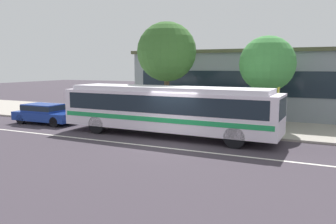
# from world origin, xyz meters

# --- Properties ---
(ground_plane) EXTENTS (120.00, 120.00, 0.00)m
(ground_plane) POSITION_xyz_m (0.00, 0.00, 0.00)
(ground_plane) COLOR #3C343D
(sidewalk_slab) EXTENTS (60.00, 8.00, 0.12)m
(sidewalk_slab) POSITION_xyz_m (0.00, 7.04, 0.06)
(sidewalk_slab) COLOR #A49B90
(sidewalk_slab) RESTS_ON ground_plane
(lane_stripe_center) EXTENTS (56.00, 0.16, 0.01)m
(lane_stripe_center) POSITION_xyz_m (0.00, -0.80, 0.00)
(lane_stripe_center) COLOR silver
(lane_stripe_center) RESTS_ON ground_plane
(transit_bus) EXTENTS (11.96, 2.81, 2.67)m
(transit_bus) POSITION_xyz_m (-0.90, 1.69, 1.56)
(transit_bus) COLOR white
(transit_bus) RESTS_ON ground_plane
(sedan_behind_bus) EXTENTS (4.32, 1.82, 1.29)m
(sedan_behind_bus) POSITION_xyz_m (-9.88, 1.90, 0.72)
(sedan_behind_bus) COLOR navy
(sedan_behind_bus) RESTS_ON ground_plane
(pedestrian_waiting_near_sign) EXTENTS (0.41, 0.41, 1.73)m
(pedestrian_waiting_near_sign) POSITION_xyz_m (1.76, 3.73, 1.13)
(pedestrian_waiting_near_sign) COLOR #393031
(pedestrian_waiting_near_sign) RESTS_ON sidewalk_slab
(bus_stop_sign) EXTENTS (0.08, 0.44, 2.56)m
(bus_stop_sign) POSITION_xyz_m (4.57, 3.51, 1.76)
(bus_stop_sign) COLOR gray
(bus_stop_sign) RESTS_ON sidewalk_slab
(street_tree_near_stop) EXTENTS (3.76, 3.76, 6.41)m
(street_tree_near_stop) POSITION_xyz_m (-2.54, 5.11, 4.64)
(street_tree_near_stop) COLOR brown
(street_tree_near_stop) RESTS_ON sidewalk_slab
(street_tree_mid_block) EXTENTS (3.28, 3.28, 5.41)m
(street_tree_mid_block) POSITION_xyz_m (3.53, 6.16, 3.88)
(street_tree_mid_block) COLOR brown
(street_tree_mid_block) RESTS_ON sidewalk_slab
(station_building) EXTENTS (20.29, 8.37, 4.93)m
(station_building) POSITION_xyz_m (2.83, 12.76, 2.47)
(station_building) COLOR gray
(station_building) RESTS_ON ground_plane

